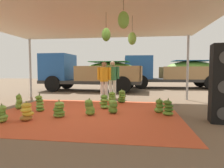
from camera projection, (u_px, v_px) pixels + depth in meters
ground_plane at (104, 99)px, 9.05m from camera, size 40.00×40.00×0.00m
tarp_orange at (87, 113)px, 6.09m from camera, size 5.64×4.82×0.01m
tent_canopy at (85, 19)px, 5.78m from camera, size 8.00×7.00×2.98m
banana_bunch_0 at (168, 108)px, 5.79m from camera, size 0.42×0.43×0.51m
banana_bunch_1 at (27, 112)px, 5.18m from camera, size 0.45×0.46×0.52m
banana_bunch_2 at (104, 102)px, 6.78m from camera, size 0.39×0.37×0.54m
banana_bunch_3 at (159, 106)px, 6.12m from camera, size 0.40×0.39×0.47m
banana_bunch_4 at (112, 99)px, 7.62m from camera, size 0.48×0.47×0.54m
banana_bunch_5 at (40, 104)px, 6.33m from camera, size 0.38×0.38×0.58m
banana_bunch_6 at (90, 108)px, 5.79m from camera, size 0.39×0.40×0.51m
banana_bunch_7 at (19, 102)px, 6.70m from camera, size 0.31×0.34×0.54m
banana_bunch_8 at (113, 107)px, 6.04m from camera, size 0.41×0.41×0.46m
banana_bunch_9 at (1, 114)px, 4.98m from camera, size 0.36×0.36×0.49m
banana_bunch_10 at (59, 110)px, 5.54m from camera, size 0.43×0.42×0.51m
banana_bunch_11 at (122, 97)px, 8.04m from camera, size 0.46×0.45×0.57m
cargo_truck_main at (88, 72)px, 12.61m from camera, size 6.58×2.64×2.40m
cargo_truck_far at (170, 71)px, 14.66m from camera, size 7.19×2.69×2.40m
worker_0 at (112, 77)px, 9.33m from camera, size 0.65×0.40×1.78m
worker_1 at (104, 78)px, 8.76m from camera, size 0.63×0.39×1.73m
speaker_stack at (221, 84)px, 4.95m from camera, size 0.54×0.54×2.02m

